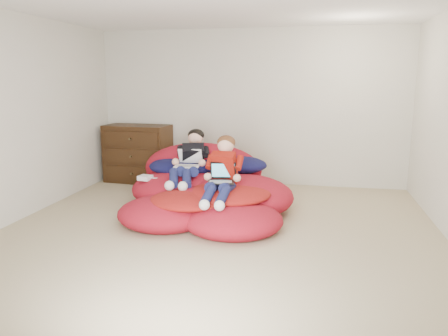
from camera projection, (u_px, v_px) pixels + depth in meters
room_shell at (217, 215)px, 4.89m from camera, size 5.10×5.10×2.77m
dresser at (138, 154)px, 7.33m from camera, size 1.11×0.64×0.96m
beanbag_pile at (207, 191)px, 5.78m from camera, size 2.27×2.36×0.86m
cream_pillow at (189, 153)px, 6.50m from camera, size 0.43×0.27×0.27m
older_boy at (190, 157)px, 5.94m from camera, size 0.41×1.13×0.66m
younger_boy at (222, 170)px, 5.25m from camera, size 0.33×0.97×0.73m
laptop_white at (189, 162)px, 5.86m from camera, size 0.34×0.36×0.22m
laptop_black at (222, 177)px, 5.23m from camera, size 0.34×0.32×0.23m
power_adapter at (145, 178)px, 5.81m from camera, size 0.18×0.18×0.06m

